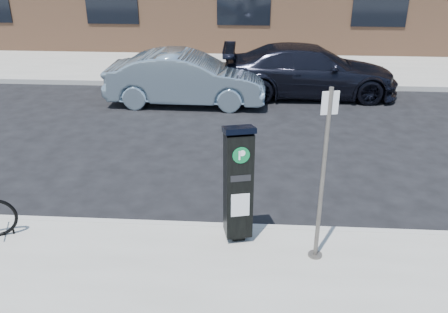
# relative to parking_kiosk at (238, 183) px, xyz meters

# --- Properties ---
(ground) EXTENTS (120.00, 120.00, 0.00)m
(ground) POSITION_rel_parking_kiosk_xyz_m (-0.27, 0.35, -1.10)
(ground) COLOR black
(ground) RESTS_ON ground
(sidewalk_far) EXTENTS (60.00, 12.00, 0.15)m
(sidewalk_far) POSITION_rel_parking_kiosk_xyz_m (-0.27, 14.35, -1.02)
(sidewalk_far) COLOR gray
(sidewalk_far) RESTS_ON ground
(curb_near) EXTENTS (60.00, 0.12, 0.16)m
(curb_near) POSITION_rel_parking_kiosk_xyz_m (-0.27, 0.33, -1.02)
(curb_near) COLOR #9E9B93
(curb_near) RESTS_ON ground
(curb_far) EXTENTS (60.00, 0.12, 0.16)m
(curb_far) POSITION_rel_parking_kiosk_xyz_m (-0.27, 8.37, -1.02)
(curb_far) COLOR #9E9B93
(curb_far) RESTS_ON ground
(parking_kiosk) EXTENTS (0.50, 0.46, 1.85)m
(parking_kiosk) POSITION_rel_parking_kiosk_xyz_m (0.00, 0.00, 0.00)
(parking_kiosk) COLOR black
(parking_kiosk) RESTS_ON sidewalk_near
(sign_pole) EXTENTS (0.22, 0.20, 2.51)m
(sign_pole) POSITION_rel_parking_kiosk_xyz_m (1.13, -0.38, 0.30)
(sign_pole) COLOR #534F49
(sign_pole) RESTS_ON sidewalk_near
(car_silver) EXTENTS (4.43, 1.61, 1.45)m
(car_silver) POSITION_rel_parking_kiosk_xyz_m (-1.70, 6.75, -0.37)
(car_silver) COLOR #859BA9
(car_silver) RESTS_ON ground
(car_dark) EXTENTS (5.12, 2.17, 1.47)m
(car_dark) POSITION_rel_parking_kiosk_xyz_m (1.80, 7.75, -0.36)
(car_dark) COLOR black
(car_dark) RESTS_ON ground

